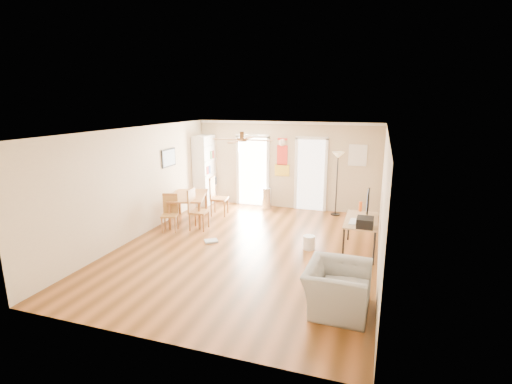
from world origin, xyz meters
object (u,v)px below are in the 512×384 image
(dining_chair_right_a, at_px, (219,196))
(printer, at_px, (365,222))
(wastebasket_a, at_px, (309,242))
(computer_desk, at_px, (360,236))
(armchair, at_px, (337,288))
(bookshelf, at_px, (206,170))
(dining_table, at_px, (189,208))
(trash_can, at_px, (267,198))
(torchiere_lamp, at_px, (337,184))
(dining_chair_right_b, at_px, (199,210))
(dining_chair_near, at_px, (169,213))

(dining_chair_right_a, relative_size, printer, 2.88)
(wastebasket_a, bearing_deg, computer_desk, 11.35)
(dining_chair_right_a, distance_m, armchair, 5.51)
(bookshelf, xyz_separation_m, computer_desk, (4.88, -2.57, -0.71))
(dining_table, relative_size, trash_can, 2.29)
(torchiere_lamp, bearing_deg, trash_can, 179.13)
(computer_desk, bearing_deg, dining_table, 170.73)
(bookshelf, bearing_deg, torchiere_lamp, 0.27)
(dining_chair_right_b, distance_m, computer_desk, 3.97)
(torchiere_lamp, height_order, computer_desk, torchiere_lamp)
(dining_table, xyz_separation_m, computer_desk, (4.51, -0.74, -0.00))
(dining_chair_right_b, relative_size, armchair, 0.95)
(bookshelf, xyz_separation_m, printer, (4.96, -3.05, -0.26))
(computer_desk, bearing_deg, dining_chair_near, -178.45)
(bookshelf, height_order, dining_chair_right_a, bookshelf)
(torchiere_lamp, height_order, wastebasket_a, torchiere_lamp)
(dining_chair_right_b, height_order, wastebasket_a, dining_chair_right_b)
(dining_table, relative_size, printer, 3.88)
(dining_chair_right_a, relative_size, dining_chair_near, 1.18)
(dining_chair_right_a, xyz_separation_m, trash_can, (1.09, 1.07, -0.22))
(dining_table, relative_size, computer_desk, 1.08)
(dining_chair_near, relative_size, wastebasket_a, 3.03)
(dining_chair_right_b, height_order, armchair, dining_chair_right_b)
(trash_can, height_order, torchiere_lamp, torchiere_lamp)
(torchiere_lamp, bearing_deg, computer_desk, -72.34)
(trash_can, xyz_separation_m, torchiere_lamp, (2.06, -0.03, 0.58))
(dining_table, xyz_separation_m, wastebasket_a, (3.44, -0.95, -0.21))
(torchiere_lamp, distance_m, printer, 3.18)
(dining_chair_near, bearing_deg, bookshelf, 77.41)
(dining_chair_right_a, height_order, dining_chair_near, dining_chair_right_a)
(dining_chair_right_a, relative_size, armchair, 0.99)
(dining_chair_right_b, xyz_separation_m, trash_can, (1.09, 2.36, -0.20))
(dining_chair_right_b, xyz_separation_m, printer, (4.05, -0.72, 0.30))
(computer_desk, xyz_separation_m, armchair, (-0.21, -2.51, -0.01))
(dining_chair_right_a, bearing_deg, dining_table, 136.56)
(dining_chair_right_b, bearing_deg, bookshelf, 17.17)
(trash_can, xyz_separation_m, computer_desk, (2.88, -2.60, 0.04))
(dining_chair_right_b, xyz_separation_m, dining_chair_near, (-0.63, -0.36, -0.06))
(bookshelf, bearing_deg, dining_chair_near, -83.70)
(dining_chair_right_b, height_order, dining_chair_near, dining_chair_right_b)
(dining_table, distance_m, dining_chair_near, 0.87)
(trash_can, bearing_deg, computer_desk, -42.06)
(dining_chair_right_a, distance_m, torchiere_lamp, 3.33)
(bookshelf, relative_size, dining_chair_right_a, 1.99)
(armchair, bearing_deg, bookshelf, 44.65)
(dining_chair_near, xyz_separation_m, computer_desk, (4.59, 0.12, -0.10))
(dining_table, relative_size, dining_chair_right_b, 1.42)
(dining_chair_right_b, relative_size, torchiere_lamp, 0.57)
(dining_chair_right_a, relative_size, trash_can, 1.70)
(bookshelf, distance_m, dining_chair_right_a, 1.49)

